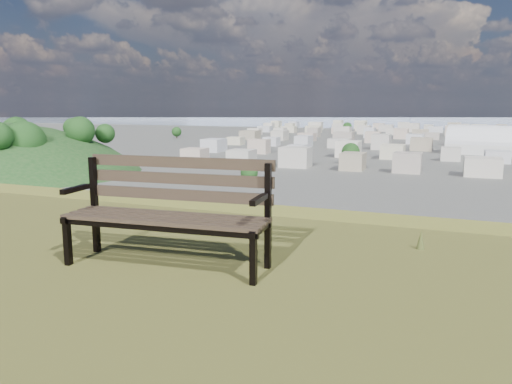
% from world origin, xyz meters
% --- Properties ---
extents(park_bench, '(1.73, 0.68, 0.88)m').
position_xyz_m(park_bench, '(0.48, 1.99, 25.50)').
color(park_bench, '#3B2D22').
rests_on(park_bench, hilltop_mesa).
extents(arena, '(50.55, 27.80, 20.22)m').
position_xyz_m(arena, '(23.19, 290.79, 4.77)').
color(arena, silver).
rests_on(arena, ground).
extents(city_blocks, '(395.00, 361.00, 7.00)m').
position_xyz_m(city_blocks, '(0.00, 394.44, 3.50)').
color(city_blocks, beige).
rests_on(city_blocks, ground).
extents(city_trees, '(406.52, 387.20, 9.98)m').
position_xyz_m(city_trees, '(-26.39, 319.00, 4.83)').
color(city_trees, '#311F18').
rests_on(city_trees, ground).
extents(bay_water, '(2400.00, 700.00, 0.12)m').
position_xyz_m(bay_water, '(0.00, 900.00, 0.00)').
color(bay_water, '#99ADC3').
rests_on(bay_water, ground).
extents(far_hills, '(2050.00, 340.00, 60.00)m').
position_xyz_m(far_hills, '(-60.92, 1402.93, 25.47)').
color(far_hills, '#8D95AF').
rests_on(far_hills, ground).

